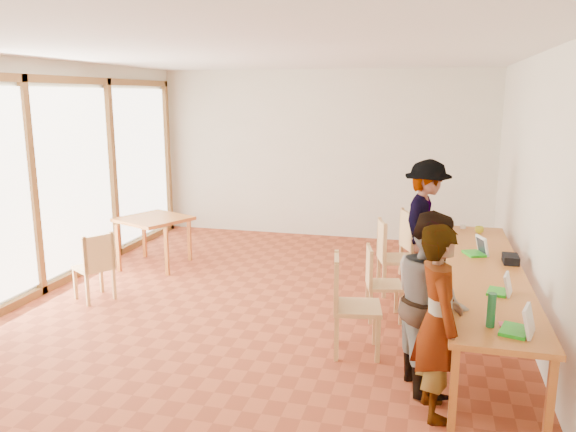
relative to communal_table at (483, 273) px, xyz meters
name	(u,v)px	position (x,y,z in m)	size (l,w,h in m)	color
ground	(257,315)	(-2.50, -0.07, -0.70)	(8.00, 8.00, 0.00)	#A94929
wall_back	(323,155)	(-2.50, 3.93, 0.80)	(6.00, 0.10, 3.00)	silver
wall_right	(543,202)	(0.50, -0.07, 0.80)	(0.10, 8.00, 3.00)	silver
window_wall	(31,180)	(-5.46, -0.07, 0.80)	(0.10, 8.00, 3.00)	white
ceiling	(254,50)	(-2.50, -0.07, 2.32)	(6.00, 8.00, 0.04)	white
communal_table	(483,273)	(0.00, 0.00, 0.00)	(0.80, 4.00, 0.75)	#C35F2B
side_table	(154,223)	(-4.60, 1.44, -0.03)	(0.90, 0.90, 0.75)	#C35F2B
chair_near	(346,294)	(-1.34, -0.77, -0.09)	(0.54, 0.54, 0.53)	#E2B871
chair_mid	(377,275)	(-1.13, 0.18, -0.18)	(0.47, 0.47, 0.45)	#E2B871
chair_far	(389,249)	(-1.07, 1.10, -0.11)	(0.56, 0.56, 0.52)	#E2B871
chair_empty	(413,237)	(-0.79, 1.78, -0.10)	(0.60, 0.60, 0.52)	#E2B871
chair_spare	(96,260)	(-4.58, -0.12, -0.16)	(0.56, 0.56, 0.47)	#E2B871
person_near	(438,322)	(-0.48, -1.70, 0.09)	(0.58, 0.38, 1.59)	gray
person_mid	(430,300)	(-0.54, -1.22, 0.09)	(0.77, 0.60, 1.59)	gray
person_far	(426,222)	(-0.63, 1.69, 0.15)	(1.10, 0.63, 1.70)	gray
laptop_near	(521,326)	(0.14, -1.67, 0.11)	(0.30, 0.32, 0.23)	green
laptop_mid	(503,288)	(0.10, -0.77, 0.10)	(0.25, 0.27, 0.20)	green
laptop_far	(478,250)	(-0.02, 0.54, 0.11)	(0.30, 0.32, 0.22)	green
yellow_mug	(479,230)	(0.07, 1.62, 0.09)	(0.11, 0.11, 0.09)	gold
green_bottle	(491,310)	(-0.08, -1.60, 0.19)	(0.07, 0.07, 0.28)	#1D6936
clear_glass	(490,320)	(-0.07, -1.57, 0.09)	(0.07, 0.07, 0.09)	silver
condiment_cup	(463,226)	(-0.13, 1.86, 0.08)	(0.08, 0.08, 0.06)	white
pink_phone	(503,325)	(0.02, -1.55, 0.05)	(0.05, 0.10, 0.01)	#E44364
black_pouch	(511,259)	(0.30, 0.28, 0.09)	(0.16, 0.26, 0.09)	black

